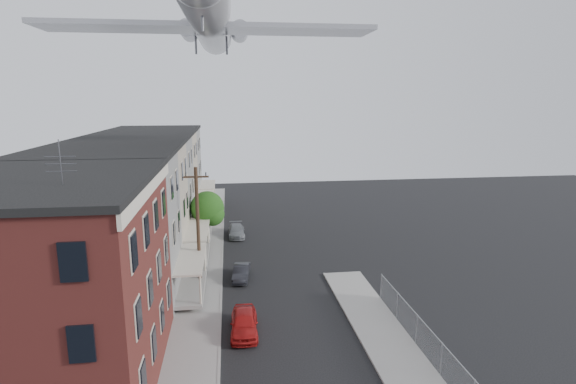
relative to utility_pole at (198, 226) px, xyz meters
name	(u,v)px	position (x,y,z in m)	size (l,w,h in m)	color
sidewalk_left	(206,258)	(0.10, 6.00, -4.61)	(3.00, 62.00, 0.12)	gray
sidewalk_right	(404,367)	(11.10, -12.00, -4.61)	(3.00, 26.00, 0.12)	gray
curb_left	(222,257)	(1.55, 6.00, -4.60)	(0.15, 62.00, 0.14)	gray
curb_right	(377,369)	(9.65, -12.00, -4.60)	(0.15, 26.00, 0.14)	gray
corner_building	(44,285)	(-6.40, -11.00, 0.49)	(10.31, 12.30, 12.15)	#391312
row_house_a	(100,229)	(-6.36, -1.50, 0.45)	(11.98, 7.00, 10.30)	slate
row_house_b	(124,205)	(-6.36, 5.50, 0.45)	(11.98, 7.00, 10.30)	gray
row_house_c	(140,189)	(-6.36, 12.50, 0.45)	(11.98, 7.00, 10.30)	slate
row_house_d	(151,177)	(-6.36, 19.50, 0.45)	(11.98, 7.00, 10.30)	gray
row_house_e	(160,168)	(-6.36, 26.50, 0.45)	(11.98, 7.00, 10.30)	slate
chainlink_fence	(441,359)	(12.60, -13.00, -3.68)	(0.06, 18.06, 1.90)	gray
utility_pole	(198,226)	(0.00, 0.00, 0.00)	(1.80, 0.26, 9.00)	black
street_tree	(209,210)	(0.33, 9.92, -1.22)	(3.22, 3.20, 5.20)	black
car_near	(244,322)	(3.00, -7.32, -4.00)	(1.60, 3.98, 1.36)	#A91715
car_mid	(241,272)	(3.08, 0.94, -4.12)	(1.17, 3.35, 1.10)	black
car_far	(236,231)	(2.94, 12.21, -4.10)	(1.61, 3.95, 1.15)	slate
airplane	(210,18)	(1.21, 5.76, 15.28)	(24.52, 28.00, 8.16)	silver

